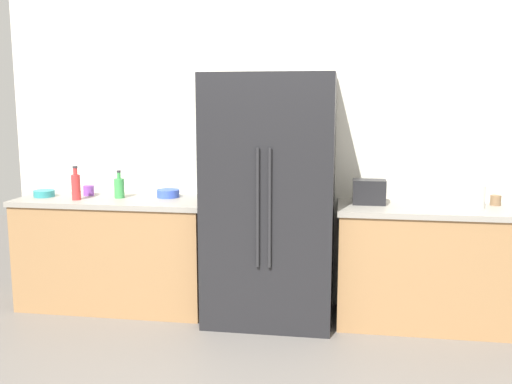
# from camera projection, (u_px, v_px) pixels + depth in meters

# --- Properties ---
(kitchen_back_panel) EXTENTS (4.64, 0.10, 2.68)m
(kitchen_back_panel) POSITION_uv_depth(u_px,v_px,m) (282.00, 143.00, 4.61)
(kitchen_back_panel) COLOR silver
(kitchen_back_panel) RESTS_ON ground_plane
(counter_left) EXTENTS (1.55, 0.61, 0.90)m
(counter_left) POSITION_uv_depth(u_px,v_px,m) (116.00, 252.00, 4.61)
(counter_left) COLOR #9E7247
(counter_left) RESTS_ON ground_plane
(counter_right) EXTENTS (1.34, 0.61, 0.90)m
(counter_right) POSITION_uv_depth(u_px,v_px,m) (426.00, 266.00, 4.23)
(counter_right) COLOR #9E7247
(counter_right) RESTS_ON ground_plane
(refrigerator) EXTENTS (0.96, 0.72, 1.88)m
(refrigerator) POSITION_uv_depth(u_px,v_px,m) (270.00, 200.00, 4.27)
(refrigerator) COLOR black
(refrigerator) RESTS_ON ground_plane
(toaster) EXTENTS (0.25, 0.16, 0.19)m
(toaster) POSITION_uv_depth(u_px,v_px,m) (369.00, 192.00, 4.27)
(toaster) COLOR black
(toaster) RESTS_ON counter_right
(rice_cooker) EXTENTS (0.23, 0.23, 0.28)m
(rice_cooker) POSITION_uv_depth(u_px,v_px,m) (469.00, 190.00, 4.13)
(rice_cooker) COLOR white
(rice_cooker) RESTS_ON counter_right
(bottle_a) EXTENTS (0.07, 0.07, 0.27)m
(bottle_a) POSITION_uv_depth(u_px,v_px,m) (76.00, 186.00, 4.45)
(bottle_a) COLOR red
(bottle_a) RESTS_ON counter_left
(bottle_b) EXTENTS (0.08, 0.08, 0.22)m
(bottle_b) POSITION_uv_depth(u_px,v_px,m) (119.00, 188.00, 4.55)
(bottle_b) COLOR green
(bottle_b) RESTS_ON counter_left
(cup_a) EXTENTS (0.09, 0.09, 0.08)m
(cup_a) POSITION_uv_depth(u_px,v_px,m) (89.00, 190.00, 4.68)
(cup_a) COLOR purple
(cup_a) RESTS_ON counter_left
(cup_b) EXTENTS (0.08, 0.08, 0.08)m
(cup_b) POSITION_uv_depth(u_px,v_px,m) (496.00, 200.00, 4.22)
(cup_b) COLOR brown
(cup_b) RESTS_ON counter_right
(bowl_a) EXTENTS (0.17, 0.17, 0.05)m
(bowl_a) POSITION_uv_depth(u_px,v_px,m) (44.00, 193.00, 4.61)
(bowl_a) COLOR teal
(bowl_a) RESTS_ON counter_left
(bowl_b) EXTENTS (0.18, 0.18, 0.06)m
(bowl_b) POSITION_uv_depth(u_px,v_px,m) (168.00, 193.00, 4.58)
(bowl_b) COLOR blue
(bowl_b) RESTS_ON counter_left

